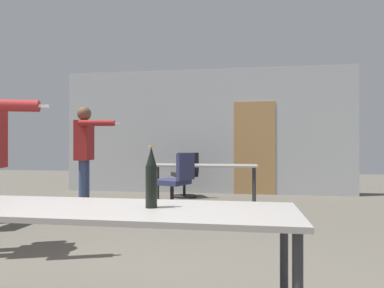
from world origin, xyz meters
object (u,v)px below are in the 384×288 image
Objects in this scene: office_chair_far_right at (185,176)px; drink_cup at (192,162)px; person_left_plaid at (85,147)px; office_chair_side_rolled at (176,185)px; beer_bottle at (151,178)px.

office_chair_far_right is 0.95m from drink_cup.
office_chair_far_right is at bearing 131.27° from person_left_plaid.
office_chair_side_rolled is 3.50m from beer_bottle.
drink_cup is at bearing 95.58° from beer_bottle.
beer_bottle reaches higher than drink_cup.
person_left_plaid is at bearing -158.60° from office_chair_far_right.
office_chair_side_rolled is (1.55, -0.05, -0.60)m from person_left_plaid.
office_chair_side_rolled reaches higher than office_chair_far_right.
drink_cup is (1.68, 0.78, -0.28)m from person_left_plaid.
office_chair_side_rolled is 0.89m from drink_cup.
person_left_plaid is at bearing 111.55° from office_chair_side_rolled.
person_left_plaid is 1.88m from drink_cup.
office_chair_side_rolled is 1.03× the size of office_chair_far_right.
office_chair_side_rolled is 1.68m from office_chair_far_right.
person_left_plaid is 1.67m from office_chair_side_rolled.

